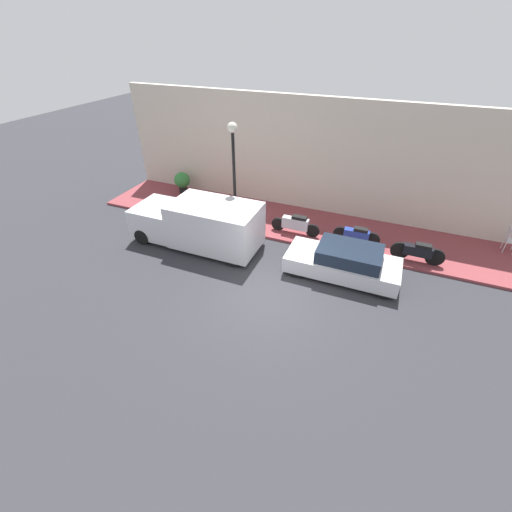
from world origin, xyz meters
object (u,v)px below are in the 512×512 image
at_px(streetlamp, 233,156).
at_px(scooter_silver, 296,224).
at_px(motorcycle_black, 418,252).
at_px(parked_car, 344,262).
at_px(motorcycle_red, 196,203).
at_px(potted_plant, 182,181).
at_px(cafe_chair, 510,239).
at_px(delivery_van, 198,223).
at_px(motorcycle_blue, 357,235).

bearing_deg(streetlamp, scooter_silver, -83.41).
bearing_deg(motorcycle_black, parked_car, 126.20).
xyz_separation_m(motorcycle_red, potted_plant, (1.70, 1.80, 0.15)).
distance_m(motorcycle_red, streetlamp, 3.41).
bearing_deg(motorcycle_red, streetlamp, -99.83).
relative_size(motorcycle_red, cafe_chair, 2.00).
xyz_separation_m(parked_car, motorcycle_red, (2.07, 7.16, 0.02)).
relative_size(parked_car, potted_plant, 3.61).
bearing_deg(scooter_silver, motorcycle_black, -93.00).
bearing_deg(cafe_chair, scooter_silver, 102.94).
distance_m(motorcycle_red, potted_plant, 2.48).
bearing_deg(delivery_van, cafe_chair, -70.96).
height_order(scooter_silver, motorcycle_red, motorcycle_red).
height_order(motorcycle_black, cafe_chair, cafe_chair).
xyz_separation_m(motorcycle_black, streetlamp, (-0.05, 7.34, 2.62)).
bearing_deg(motorcycle_blue, cafe_chair, -72.51).
bearing_deg(motorcycle_blue, motorcycle_red, 90.19).
xyz_separation_m(scooter_silver, streetlamp, (-0.30, 2.60, 2.61)).
height_order(motorcycle_black, streetlamp, streetlamp).
height_order(parked_car, delivery_van, delivery_van).
bearing_deg(scooter_silver, delivery_van, 121.59).
height_order(delivery_van, potted_plant, delivery_van).
relative_size(motorcycle_red, streetlamp, 0.46).
distance_m(scooter_silver, motorcycle_blue, 2.48).
relative_size(parked_car, delivery_van, 0.75).
bearing_deg(motorcycle_blue, motorcycle_black, -98.87).
xyz_separation_m(parked_car, scooter_silver, (1.99, 2.36, -0.01)).
bearing_deg(parked_car, motorcycle_red, 73.88).
xyz_separation_m(scooter_silver, motorcycle_red, (0.08, 4.80, 0.03)).
height_order(delivery_van, streetlamp, streetlamp).
bearing_deg(motorcycle_red, motorcycle_black, -91.97).
bearing_deg(potted_plant, motorcycle_red, -133.24).
xyz_separation_m(scooter_silver, cafe_chair, (1.82, -7.92, 0.12)).
distance_m(motorcycle_black, cafe_chair, 3.80).
distance_m(delivery_van, motorcycle_red, 2.61).
bearing_deg(scooter_silver, parked_car, -130.17).
height_order(scooter_silver, motorcycle_blue, scooter_silver).
distance_m(motorcycle_red, cafe_chair, 12.84).
bearing_deg(motorcycle_black, motorcycle_blue, 81.13).
relative_size(delivery_van, potted_plant, 4.81).
bearing_deg(delivery_van, scooter_silver, -58.41).
distance_m(parked_car, cafe_chair, 6.74).
distance_m(scooter_silver, motorcycle_red, 4.81).
bearing_deg(motorcycle_red, delivery_van, -146.83).
bearing_deg(parked_car, cafe_chair, -55.60).
bearing_deg(parked_car, motorcycle_black, -53.80).
relative_size(delivery_van, motorcycle_blue, 2.82).
distance_m(motorcycle_black, streetlamp, 7.80).
bearing_deg(streetlamp, motorcycle_red, 80.17).
xyz_separation_m(delivery_van, motorcycle_red, (2.16, 1.42, -0.36)).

